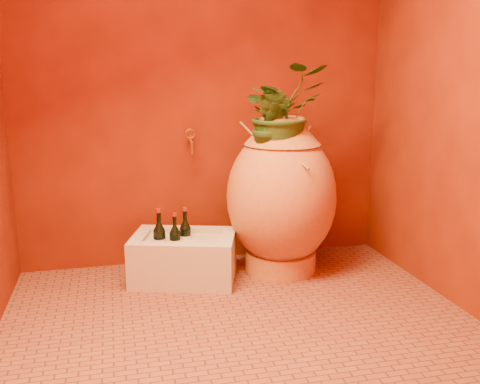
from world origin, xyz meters
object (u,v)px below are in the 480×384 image
object	(u,v)px
amphora	(281,196)
wine_bottle_a	(160,241)
stone_basin	(184,258)
wine_bottle_c	(185,237)
wine_bottle_b	(175,242)
wall_tap	(190,140)

from	to	relation	value
amphora	wine_bottle_a	distance (m)	0.84
stone_basin	wine_bottle_c	bearing A→B (deg)	56.73
wine_bottle_a	wine_bottle_b	size ratio (longest dim) A/B	1.11
stone_basin	wine_bottle_b	world-z (taller)	wine_bottle_b
wine_bottle_c	wall_tap	xyz separation A→B (m)	(0.08, 0.26, 0.59)
amphora	wall_tap	distance (m)	0.71
amphora	wine_bottle_a	world-z (taller)	amphora
wine_bottle_a	wine_bottle_b	bearing A→B (deg)	-3.86
wall_tap	wine_bottle_b	bearing A→B (deg)	-116.10
amphora	wine_bottle_b	size ratio (longest dim) A/B	3.52
amphora	wine_bottle_c	xyz separation A→B (m)	(-0.63, 0.00, -0.24)
stone_basin	wall_tap	world-z (taller)	wall_tap
wine_bottle_b	stone_basin	bearing A→B (deg)	27.65
wall_tap	stone_basin	bearing A→B (deg)	-108.94
wine_bottle_c	wine_bottle_a	bearing A→B (deg)	-164.43
wine_bottle_b	wine_bottle_c	xyz separation A→B (m)	(0.07, 0.05, 0.01)
wine_bottle_b	wine_bottle_c	bearing A→B (deg)	36.34
stone_basin	wall_tap	xyz separation A→B (m)	(0.10, 0.29, 0.72)
amphora	stone_basin	world-z (taller)	amphora
amphora	wall_tap	world-z (taller)	amphora
wine_bottle_a	wine_bottle_b	distance (m)	0.10
wine_bottle_b	amphora	bearing A→B (deg)	4.00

